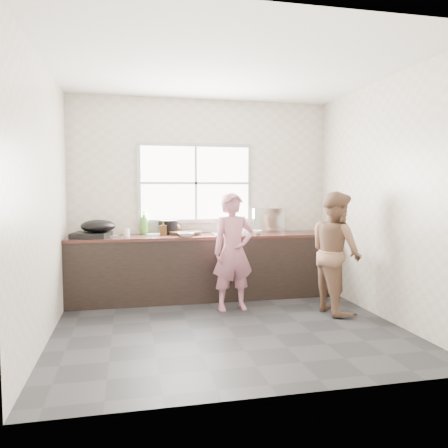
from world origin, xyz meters
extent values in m
cube|color=#262628|center=(0.00, 0.00, -0.01)|extent=(3.60, 3.20, 0.01)
cube|color=silver|center=(0.00, 0.00, 2.71)|extent=(3.60, 3.20, 0.01)
cube|color=beige|center=(0.00, 1.60, 1.35)|extent=(3.60, 0.01, 2.70)
cube|color=beige|center=(-1.80, 0.00, 1.35)|extent=(0.01, 3.20, 2.70)
cube|color=beige|center=(1.80, 0.00, 1.35)|extent=(0.01, 3.20, 2.70)
cube|color=beige|center=(0.00, -1.60, 1.35)|extent=(3.60, 0.01, 2.70)
cube|color=black|center=(0.00, 1.29, 0.41)|extent=(3.60, 0.62, 0.82)
cube|color=#361B16|center=(0.00, 1.29, 0.84)|extent=(3.60, 0.64, 0.04)
cube|color=silver|center=(0.35, 1.29, 0.86)|extent=(0.55, 0.45, 0.02)
cylinder|color=silver|center=(0.35, 1.49, 1.01)|extent=(0.02, 0.02, 0.30)
cube|color=#9EA0A5|center=(-0.10, 1.59, 1.55)|extent=(1.60, 0.05, 1.10)
cube|color=white|center=(-0.10, 1.57, 1.55)|extent=(1.50, 0.01, 1.00)
imported|color=#B66D7F|center=(0.22, 0.66, 0.66)|extent=(0.52, 0.37, 1.33)
imported|color=brown|center=(1.39, 0.30, 0.72)|extent=(0.61, 0.75, 1.44)
cylinder|color=black|center=(-0.28, 1.35, 0.88)|extent=(0.47, 0.47, 0.04)
cube|color=#B7B9BE|center=(-0.32, 1.33, 0.90)|extent=(0.24, 0.17, 0.01)
imported|color=silver|center=(-0.31, 1.08, 0.89)|extent=(0.22, 0.22, 0.05)
imported|color=white|center=(0.51, 1.20, 0.89)|extent=(0.21, 0.21, 0.06)
imported|color=silver|center=(0.64, 1.17, 0.89)|extent=(0.28, 0.28, 0.07)
cylinder|color=black|center=(-0.49, 1.49, 0.95)|extent=(0.26, 0.26, 0.19)
cylinder|color=silver|center=(-0.70, 1.39, 0.87)|extent=(0.26, 0.26, 0.02)
imported|color=#519B32|center=(-0.81, 1.52, 1.02)|extent=(0.13, 0.13, 0.32)
imported|color=#402910|center=(-0.58, 1.34, 0.95)|extent=(0.08, 0.08, 0.18)
imported|color=#502B14|center=(-0.38, 1.52, 0.94)|extent=(0.17, 0.17, 0.17)
cylinder|color=white|center=(-1.04, 1.23, 0.91)|extent=(0.09, 0.09, 0.11)
cube|color=black|center=(-1.48, 1.26, 0.89)|extent=(0.51, 0.51, 0.07)
ellipsoid|color=black|center=(-1.39, 1.25, 1.00)|extent=(0.57, 0.57, 0.16)
cube|color=silver|center=(0.91, 1.52, 1.03)|extent=(0.45, 0.32, 0.34)
cylinder|color=silver|center=(-1.28, 1.41, 0.87)|extent=(0.29, 0.29, 0.01)
cylinder|color=#A4A6AA|center=(-1.22, 1.39, 0.87)|extent=(0.28, 0.28, 0.01)
camera|label=1|loc=(-1.01, -4.44, 1.46)|focal=35.00mm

